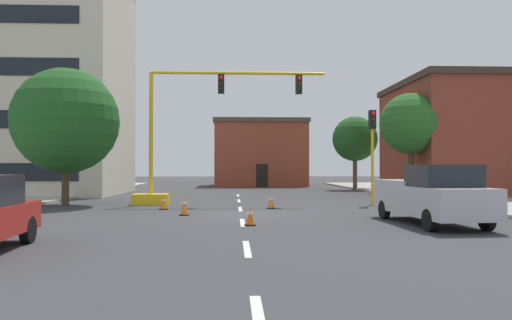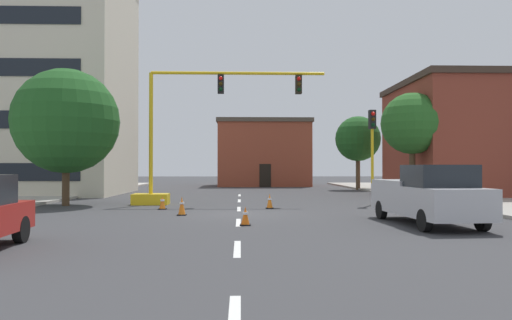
{
  "view_description": "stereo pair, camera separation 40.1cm",
  "coord_description": "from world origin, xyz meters",
  "px_view_note": "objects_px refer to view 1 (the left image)",
  "views": [
    {
      "loc": [
        -0.32,
        -20.23,
        1.93
      ],
      "look_at": [
        0.91,
        6.65,
        2.3
      ],
      "focal_mm": 34.98,
      "sensor_mm": 36.0,
      "label": 1
    },
    {
      "loc": [
        0.08,
        -20.25,
        1.93
      ],
      "look_at": [
        0.91,
        6.65,
        2.3
      ],
      "focal_mm": 34.98,
      "sensor_mm": 36.0,
      "label": 2
    }
  ],
  "objects_px": {
    "traffic_signal_gantry": "(177,160)",
    "traffic_cone_roadside_b": "(250,216)",
    "tree_left_near": "(66,121)",
    "tree_right_mid": "(411,124)",
    "pickup_truck_silver": "(431,195)",
    "traffic_cone_roadside_a": "(184,206)",
    "traffic_light_pole_right": "(372,135)",
    "traffic_cone_roadside_d": "(271,201)",
    "tree_right_far": "(355,139)",
    "traffic_cone_roadside_c": "(164,203)"
  },
  "relations": [
    {
      "from": "traffic_signal_gantry",
      "to": "pickup_truck_silver",
      "type": "distance_m",
      "value": 13.3
    },
    {
      "from": "tree_left_near",
      "to": "tree_right_far",
      "type": "bearing_deg",
      "value": 41.75
    },
    {
      "from": "traffic_light_pole_right",
      "to": "traffic_cone_roadside_a",
      "type": "bearing_deg",
      "value": -150.51
    },
    {
      "from": "traffic_signal_gantry",
      "to": "traffic_cone_roadside_a",
      "type": "distance_m",
      "value": 6.1
    },
    {
      "from": "traffic_cone_roadside_a",
      "to": "traffic_cone_roadside_b",
      "type": "distance_m",
      "value": 4.3
    },
    {
      "from": "tree_left_near",
      "to": "traffic_cone_roadside_c",
      "type": "xyz_separation_m",
      "value": [
        5.12,
        -2.3,
        -3.87
      ]
    },
    {
      "from": "traffic_signal_gantry",
      "to": "traffic_light_pole_right",
      "type": "height_order",
      "value": "traffic_signal_gantry"
    },
    {
      "from": "traffic_cone_roadside_b",
      "to": "traffic_light_pole_right",
      "type": "bearing_deg",
      "value": 52.86
    },
    {
      "from": "tree_right_far",
      "to": "traffic_cone_roadside_d",
      "type": "relative_size",
      "value": 8.97
    },
    {
      "from": "tree_right_far",
      "to": "tree_right_mid",
      "type": "xyz_separation_m",
      "value": [
        0.51,
        -11.76,
        0.25
      ]
    },
    {
      "from": "traffic_cone_roadside_d",
      "to": "traffic_light_pole_right",
      "type": "bearing_deg",
      "value": 20.44
    },
    {
      "from": "traffic_signal_gantry",
      "to": "pickup_truck_silver",
      "type": "xyz_separation_m",
      "value": [
        9.5,
        -9.21,
        -1.31
      ]
    },
    {
      "from": "tree_right_mid",
      "to": "traffic_cone_roadside_c",
      "type": "height_order",
      "value": "tree_right_mid"
    },
    {
      "from": "traffic_signal_gantry",
      "to": "traffic_cone_roadside_a",
      "type": "xyz_separation_m",
      "value": [
        0.96,
        -5.72,
        -1.92
      ]
    },
    {
      "from": "tree_left_near",
      "to": "traffic_cone_roadside_b",
      "type": "bearing_deg",
      "value": -44.21
    },
    {
      "from": "tree_right_far",
      "to": "tree_right_mid",
      "type": "height_order",
      "value": "tree_right_mid"
    },
    {
      "from": "traffic_cone_roadside_a",
      "to": "pickup_truck_silver",
      "type": "bearing_deg",
      "value": -22.24
    },
    {
      "from": "tree_right_mid",
      "to": "tree_right_far",
      "type": "bearing_deg",
      "value": 92.46
    },
    {
      "from": "tree_right_mid",
      "to": "traffic_cone_roadside_c",
      "type": "relative_size",
      "value": 9.99
    },
    {
      "from": "pickup_truck_silver",
      "to": "traffic_cone_roadside_b",
      "type": "distance_m",
      "value": 6.09
    },
    {
      "from": "tree_right_mid",
      "to": "traffic_signal_gantry",
      "type": "bearing_deg",
      "value": -163.28
    },
    {
      "from": "traffic_cone_roadside_c",
      "to": "traffic_cone_roadside_d",
      "type": "height_order",
      "value": "traffic_cone_roadside_d"
    },
    {
      "from": "traffic_signal_gantry",
      "to": "tree_right_mid",
      "type": "bearing_deg",
      "value": 16.72
    },
    {
      "from": "tree_left_near",
      "to": "traffic_cone_roadside_d",
      "type": "bearing_deg",
      "value": -11.12
    },
    {
      "from": "traffic_light_pole_right",
      "to": "traffic_cone_roadside_d",
      "type": "xyz_separation_m",
      "value": [
        -5.32,
        -1.98,
        -3.19
      ]
    },
    {
      "from": "tree_right_far",
      "to": "traffic_cone_roadside_c",
      "type": "distance_m",
      "value": 23.4
    },
    {
      "from": "traffic_light_pole_right",
      "to": "tree_right_mid",
      "type": "xyz_separation_m",
      "value": [
        3.68,
        4.72,
        0.99
      ]
    },
    {
      "from": "traffic_signal_gantry",
      "to": "pickup_truck_silver",
      "type": "bearing_deg",
      "value": -44.1
    },
    {
      "from": "tree_left_near",
      "to": "tree_right_mid",
      "type": "bearing_deg",
      "value": 14.01
    },
    {
      "from": "tree_right_mid",
      "to": "traffic_cone_roadside_d",
      "type": "distance_m",
      "value": 11.98
    },
    {
      "from": "pickup_truck_silver",
      "to": "traffic_cone_roadside_b",
      "type": "relative_size",
      "value": 8.86
    },
    {
      "from": "traffic_signal_gantry",
      "to": "tree_right_mid",
      "type": "height_order",
      "value": "traffic_signal_gantry"
    },
    {
      "from": "tree_right_mid",
      "to": "pickup_truck_silver",
      "type": "xyz_separation_m",
      "value": [
        -4.13,
        -13.3,
        -3.55
      ]
    },
    {
      "from": "tree_left_near",
      "to": "traffic_cone_roadside_c",
      "type": "bearing_deg",
      "value": -24.15
    },
    {
      "from": "tree_left_near",
      "to": "tree_right_mid",
      "type": "distance_m",
      "value": 19.58
    },
    {
      "from": "traffic_cone_roadside_a",
      "to": "traffic_cone_roadside_c",
      "type": "xyz_separation_m",
      "value": [
        -1.2,
        2.77,
        -0.06
      ]
    },
    {
      "from": "traffic_cone_roadside_b",
      "to": "traffic_cone_roadside_c",
      "type": "height_order",
      "value": "traffic_cone_roadside_c"
    },
    {
      "from": "traffic_light_pole_right",
      "to": "tree_right_far",
      "type": "height_order",
      "value": "tree_right_far"
    },
    {
      "from": "tree_right_mid",
      "to": "traffic_cone_roadside_d",
      "type": "xyz_separation_m",
      "value": [
        -9.0,
        -6.7,
        -4.18
      ]
    },
    {
      "from": "tree_left_near",
      "to": "traffic_cone_roadside_d",
      "type": "distance_m",
      "value": 10.89
    },
    {
      "from": "pickup_truck_silver",
      "to": "traffic_cone_roadside_c",
      "type": "bearing_deg",
      "value": 147.26
    },
    {
      "from": "tree_right_mid",
      "to": "traffic_cone_roadside_c",
      "type": "xyz_separation_m",
      "value": [
        -13.87,
        -7.04,
        -4.21
      ]
    },
    {
      "from": "traffic_cone_roadside_a",
      "to": "traffic_cone_roadside_c",
      "type": "height_order",
      "value": "traffic_cone_roadside_a"
    },
    {
      "from": "tree_left_near",
      "to": "pickup_truck_silver",
      "type": "height_order",
      "value": "tree_left_near"
    },
    {
      "from": "traffic_cone_roadside_a",
      "to": "tree_left_near",
      "type": "bearing_deg",
      "value": 141.28
    },
    {
      "from": "traffic_light_pole_right",
      "to": "pickup_truck_silver",
      "type": "relative_size",
      "value": 0.87
    },
    {
      "from": "tree_right_far",
      "to": "traffic_cone_roadside_c",
      "type": "height_order",
      "value": "tree_right_far"
    },
    {
      "from": "traffic_signal_gantry",
      "to": "traffic_cone_roadside_b",
      "type": "bearing_deg",
      "value": -69.51
    },
    {
      "from": "traffic_signal_gantry",
      "to": "traffic_cone_roadside_d",
      "type": "relative_size",
      "value": 14.26
    },
    {
      "from": "pickup_truck_silver",
      "to": "traffic_cone_roadside_d",
      "type": "relative_size",
      "value": 8.02
    }
  ]
}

